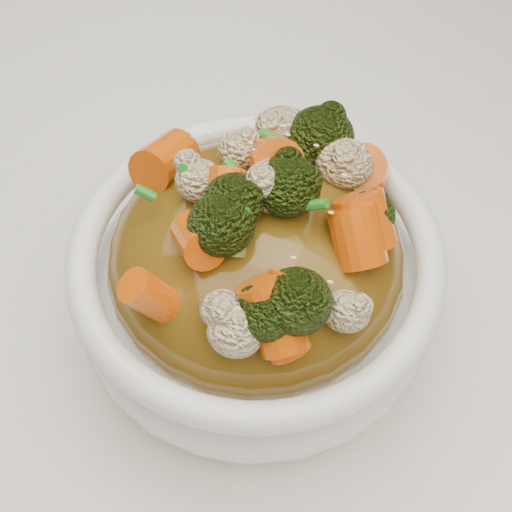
% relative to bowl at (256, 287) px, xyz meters
% --- Properties ---
extents(tablecloth, '(1.20, 0.80, 0.04)m').
position_rel_bowl_xyz_m(tablecloth, '(0.02, 0.00, -0.06)').
color(tablecloth, white).
rests_on(tablecloth, dining_table).
extents(bowl, '(0.21, 0.21, 0.08)m').
position_rel_bowl_xyz_m(bowl, '(0.00, 0.00, 0.00)').
color(bowl, white).
rests_on(bowl, tablecloth).
extents(sauce_base, '(0.16, 0.16, 0.08)m').
position_rel_bowl_xyz_m(sauce_base, '(0.00, 0.00, 0.03)').
color(sauce_base, '#5E4110').
rests_on(sauce_base, bowl).
extents(carrots, '(0.16, 0.16, 0.04)m').
position_rel_bowl_xyz_m(carrots, '(0.00, 0.00, 0.08)').
color(carrots, '#D25006').
rests_on(carrots, sauce_base).
extents(broccoli, '(0.16, 0.16, 0.04)m').
position_rel_bowl_xyz_m(broccoli, '(0.00, 0.00, 0.08)').
color(broccoli, black).
rests_on(broccoli, sauce_base).
extents(cauliflower, '(0.16, 0.16, 0.03)m').
position_rel_bowl_xyz_m(cauliflower, '(0.00, 0.00, 0.08)').
color(cauliflower, beige).
rests_on(cauliflower, sauce_base).
extents(scallions, '(0.12, 0.12, 0.02)m').
position_rel_bowl_xyz_m(scallions, '(-0.00, 0.00, 0.08)').
color(scallions, '#207E1D').
rests_on(scallions, sauce_base).
extents(sesame_seeds, '(0.15, 0.15, 0.01)m').
position_rel_bowl_xyz_m(sesame_seeds, '(0.00, 0.00, 0.08)').
color(sesame_seeds, beige).
rests_on(sesame_seeds, sauce_base).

